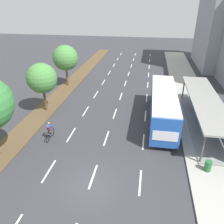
{
  "coord_description": "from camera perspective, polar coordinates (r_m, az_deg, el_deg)",
  "views": [
    {
      "loc": [
        3.49,
        -11.08,
        11.77
      ],
      "look_at": [
        0.0,
        9.27,
        1.2
      ],
      "focal_mm": 35.37,
      "sensor_mm": 36.0,
      "label": 1
    }
  ],
  "objects": [
    {
      "name": "median_tree_third",
      "position": [
        33.46,
        -11.97,
        13.49
      ],
      "size": [
        3.63,
        3.63,
        5.92
      ],
      "color": "brown",
      "rests_on": "median_strip"
    },
    {
      "name": "median_tree_second",
      "position": [
        25.81,
        -17.7,
        8.28
      ],
      "size": [
        3.35,
        3.35,
        5.56
      ],
      "color": "brown",
      "rests_on": "median_strip"
    },
    {
      "name": "median_strip",
      "position": [
        35.24,
        -10.5,
        7.25
      ],
      "size": [
        2.6,
        52.0,
        0.12
      ],
      "primitive_type": "cube",
      "color": "brown",
      "rests_on": "ground"
    },
    {
      "name": "lane_divider_center",
      "position": [
        32.53,
        2.92,
        5.87
      ],
      "size": [
        0.14,
        49.1,
        0.01
      ],
      "color": "white",
      "rests_on": "ground"
    },
    {
      "name": "bus",
      "position": [
        23.65,
        13.12,
        2.14
      ],
      "size": [
        2.54,
        11.29,
        3.37
      ],
      "color": "#2356B2",
      "rests_on": "ground"
    },
    {
      "name": "ground_plane",
      "position": [
        16.54,
        -5.74,
        -18.44
      ],
      "size": [
        140.0,
        140.0,
        0.0
      ],
      "primitive_type": "plane",
      "color": "#38383D"
    },
    {
      "name": "lane_divider_right",
      "position": [
        32.35,
        9.11,
        5.43
      ],
      "size": [
        0.14,
        49.1,
        0.01
      ],
      "color": "white",
      "rests_on": "ground"
    },
    {
      "name": "lane_divider_left",
      "position": [
        33.09,
        -3.13,
        6.24
      ],
      "size": [
        0.14,
        49.1,
        0.01
      ],
      "color": "white",
      "rests_on": "ground"
    },
    {
      "name": "bus_shelter",
      "position": [
        24.27,
        23.18,
        0.69
      ],
      "size": [
        2.9,
        13.84,
        2.86
      ],
      "color": "gray",
      "rests_on": "sidewalk_right"
    },
    {
      "name": "sidewalk_right",
      "position": [
        33.7,
        19.0,
        5.29
      ],
      "size": [
        4.5,
        52.0,
        0.15
      ],
      "primitive_type": "cube",
      "color": "#ADAAA3",
      "rests_on": "ground"
    },
    {
      "name": "trash_bin",
      "position": [
        18.58,
        23.57,
        -12.66
      ],
      "size": [
        0.52,
        0.52,
        0.85
      ],
      "primitive_type": "cylinder",
      "color": "#286B38",
      "rests_on": "sidewalk_right"
    },
    {
      "name": "cyclist",
      "position": [
        21.45,
        -15.83,
        -4.84
      ],
      "size": [
        0.46,
        1.82,
        1.71
      ],
      "color": "black",
      "rests_on": "ground"
    }
  ]
}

